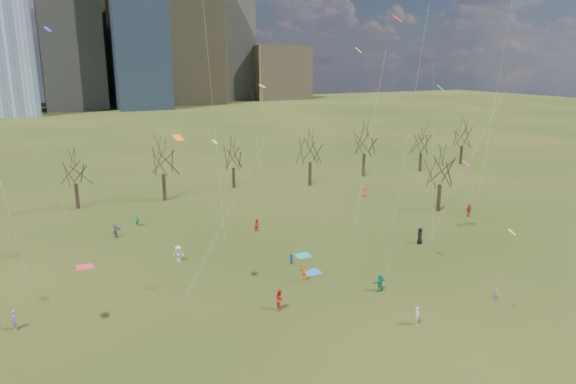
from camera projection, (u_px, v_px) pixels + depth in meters
name	position (u px, v px, depth m)	size (l,w,h in m)	color
ground	(348.00, 301.00, 44.61)	(500.00, 500.00, 0.00)	black
downtown_skyline	(81.00, 15.00, 217.88)	(212.50, 78.00, 118.00)	slate
bare_tree_row	(214.00, 160.00, 75.57)	(113.04, 29.80, 9.50)	black
blanket_teal	(303.00, 256.00, 54.91)	(1.60, 1.50, 0.03)	teal
blanket_navy	(312.00, 272.00, 50.57)	(1.60, 1.50, 0.03)	#2460AA
blanket_crimson	(85.00, 267.00, 51.88)	(1.60, 1.50, 0.03)	#C9283F
person_1	(417.00, 316.00, 40.45)	(0.55, 0.36, 1.50)	silver
person_2	(280.00, 299.00, 42.86)	(0.87, 0.68, 1.80)	red
person_3	(495.00, 295.00, 44.62)	(0.67, 0.38, 1.03)	#5A5B5F
person_4	(304.00, 272.00, 48.45)	(0.99, 0.41, 1.70)	orange
person_5	(380.00, 283.00, 46.26)	(1.56, 0.50, 1.68)	#1B7B5F
person_6	(420.00, 236.00, 58.33)	(0.92, 0.60, 1.89)	black
person_7	(14.00, 320.00, 39.62)	(0.60, 0.39, 1.64)	#9054A9
person_8	(291.00, 259.00, 52.37)	(0.58, 0.45, 1.18)	#2550A3
person_9	(178.00, 254.00, 53.07)	(1.13, 0.65, 1.75)	silver
person_10	(469.00, 210.00, 68.65)	(0.99, 0.41, 1.69)	red
person_11	(116.00, 231.00, 60.30)	(1.58, 0.50, 1.70)	slate
person_12	(365.00, 192.00, 78.68)	(0.74, 0.48, 1.51)	#CD4816
person_13	(137.00, 220.00, 64.58)	(0.58, 0.38, 1.59)	#18703D
person_14	(257.00, 225.00, 62.52)	(0.78, 0.61, 1.61)	#B21E19
kites_airborne	(309.00, 132.00, 51.16)	(66.45, 46.95, 34.34)	orange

